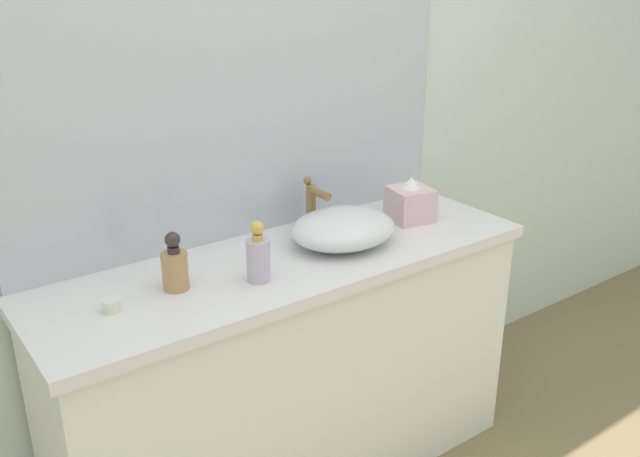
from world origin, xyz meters
TOP-DOWN VIEW (x-y plane):
  - bathroom_wall_rear at (0.00, 0.73)m, footprint 6.00×0.06m
  - vanity_counter at (-0.01, 0.44)m, footprint 1.60×0.50m
  - wall_mirror_panel at (-0.01, 0.69)m, footprint 1.57×0.01m
  - sink_basin at (0.18, 0.43)m, footprint 0.35×0.30m
  - faucet at (0.18, 0.59)m, footprint 0.03×0.13m
  - soap_dispenser at (-0.18, 0.36)m, footprint 0.07×0.07m
  - lotion_bottle at (-0.39, 0.45)m, footprint 0.07×0.07m
  - tissue_box at (0.51, 0.46)m, footprint 0.16×0.16m
  - candle_jar at (-0.58, 0.43)m, footprint 0.05×0.05m

SIDE VIEW (x-z plane):
  - vanity_counter at x=-0.01m, z-range 0.00..0.84m
  - candle_jar at x=-0.58m, z-range 0.84..0.88m
  - sink_basin at x=0.18m, z-range 0.84..0.95m
  - tissue_box at x=0.51m, z-range 0.83..0.99m
  - lotion_bottle at x=-0.39m, z-range 0.82..0.99m
  - soap_dispenser at x=-0.18m, z-range 0.83..1.01m
  - faucet at x=0.18m, z-range 0.85..1.03m
  - bathroom_wall_rear at x=0.00m, z-range 0.00..2.60m
  - wall_mirror_panel at x=-0.01m, z-range 0.84..2.07m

